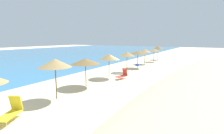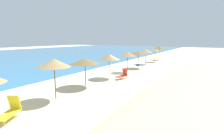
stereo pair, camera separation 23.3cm
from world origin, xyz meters
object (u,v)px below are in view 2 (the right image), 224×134
(beach_umbrella_8, at_px, (155,50))
(beach_umbrella_9, at_px, (159,47))
(beach_umbrella_4, at_px, (109,57))
(beach_umbrella_5, at_px, (127,54))
(beach_umbrella_6, at_px, (138,52))
(beach_umbrella_2, at_px, (54,63))
(lounge_chair_0, at_px, (122,75))
(beach_umbrella_3, at_px, (85,61))
(lounge_chair_2, at_px, (10,111))
(cooler_box, at_px, (138,65))
(beach_umbrella_7, at_px, (146,51))

(beach_umbrella_8, bearing_deg, beach_umbrella_9, 3.61)
(beach_umbrella_4, bearing_deg, beach_umbrella_5, -3.71)
(beach_umbrella_6, xyz_separation_m, beach_umbrella_8, (8.29, 0.04, -0.10))
(beach_umbrella_2, bearing_deg, beach_umbrella_4, 2.18)
(beach_umbrella_2, height_order, beach_umbrella_4, beach_umbrella_2)
(beach_umbrella_6, relative_size, lounge_chair_0, 1.70)
(beach_umbrella_2, distance_m, beach_umbrella_6, 15.64)
(beach_umbrella_3, bearing_deg, lounge_chair_2, -173.90)
(beach_umbrella_2, height_order, lounge_chair_2, beach_umbrella_2)
(beach_umbrella_6, height_order, beach_umbrella_9, beach_umbrella_9)
(beach_umbrella_5, relative_size, lounge_chair_0, 1.76)
(beach_umbrella_5, bearing_deg, cooler_box, 7.98)
(lounge_chair_0, distance_m, cooler_box, 9.73)
(beach_umbrella_2, bearing_deg, beach_umbrella_8, 0.22)
(beach_umbrella_7, bearing_deg, beach_umbrella_3, -179.45)
(beach_umbrella_7, height_order, beach_umbrella_8, beach_umbrella_7)
(lounge_chair_2, distance_m, cooler_box, 21.09)
(cooler_box, bearing_deg, lounge_chair_0, -167.73)
(beach_umbrella_8, height_order, cooler_box, beach_umbrella_8)
(beach_umbrella_2, distance_m, beach_umbrella_4, 7.82)
(beach_umbrella_7, bearing_deg, beach_umbrella_6, -174.22)
(beach_umbrella_4, xyz_separation_m, beach_umbrella_6, (7.83, -0.24, -0.02))
(beach_umbrella_8, xyz_separation_m, lounge_chair_0, (-15.89, -1.33, -1.78))
(beach_umbrella_4, bearing_deg, beach_umbrella_2, -177.82)
(beach_umbrella_2, distance_m, beach_umbrella_9, 27.67)
(lounge_chair_0, bearing_deg, beach_umbrella_5, -55.32)
(beach_umbrella_2, relative_size, lounge_chair_2, 1.75)
(beach_umbrella_8, xyz_separation_m, cooler_box, (-6.38, 0.74, -2.05))
(beach_umbrella_6, bearing_deg, beach_umbrella_8, 0.25)
(beach_umbrella_6, xyz_separation_m, lounge_chair_2, (-19.15, -0.49, -1.84))
(beach_umbrella_2, height_order, lounge_chair_0, beach_umbrella_2)
(lounge_chair_2, bearing_deg, beach_umbrella_2, -110.22)
(beach_umbrella_3, relative_size, cooler_box, 5.33)
(cooler_box, bearing_deg, beach_umbrella_3, -177.98)
(beach_umbrella_7, xyz_separation_m, beach_umbrella_9, (7.63, -0.17, 0.26))
(beach_umbrella_5, bearing_deg, beach_umbrella_6, 0.34)
(beach_umbrella_5, distance_m, lounge_chair_0, 4.47)
(beach_umbrella_2, bearing_deg, lounge_chair_2, -172.93)
(beach_umbrella_5, relative_size, cooler_box, 5.28)
(beach_umbrella_6, distance_m, beach_umbrella_8, 8.29)
(beach_umbrella_2, height_order, cooler_box, beach_umbrella_2)
(beach_umbrella_6, height_order, cooler_box, beach_umbrella_6)
(lounge_chair_0, bearing_deg, beach_umbrella_4, 24.92)
(beach_umbrella_7, bearing_deg, beach_umbrella_8, -6.00)
(beach_umbrella_5, height_order, beach_umbrella_7, beach_umbrella_5)
(beach_umbrella_2, xyz_separation_m, beach_umbrella_4, (7.81, 0.30, -0.27))
(beach_umbrella_5, bearing_deg, beach_umbrella_2, -179.84)
(beach_umbrella_2, relative_size, lounge_chair_0, 1.93)
(beach_umbrella_9, relative_size, lounge_chair_0, 1.93)
(beach_umbrella_6, bearing_deg, beach_umbrella_2, -179.80)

